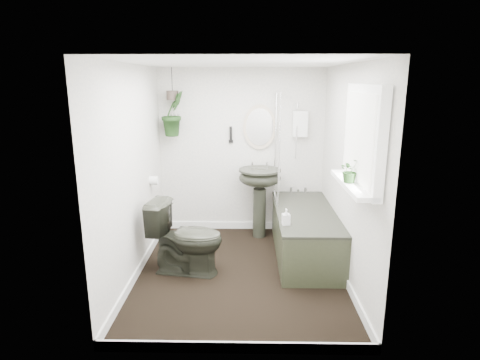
{
  "coord_description": "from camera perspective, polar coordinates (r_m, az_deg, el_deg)",
  "views": [
    {
      "loc": [
        0.08,
        -4.18,
        2.13
      ],
      "look_at": [
        0.0,
        0.15,
        1.05
      ],
      "focal_mm": 30.0,
      "sensor_mm": 36.0,
      "label": 1
    }
  ],
  "objects": [
    {
      "name": "wall_right",
      "position": [
        4.43,
        15.15,
        0.72
      ],
      "size": [
        0.02,
        2.8,
        2.3
      ],
      "primitive_type": "cube",
      "color": "silver",
      "rests_on": "ground"
    },
    {
      "name": "skirting",
      "position": [
        4.67,
        -0.04,
        -12.44
      ],
      "size": [
        2.3,
        2.8,
        0.1
      ],
      "primitive_type": "cube",
      "color": "white",
      "rests_on": "floor"
    },
    {
      "name": "floor",
      "position": [
        4.7,
        -0.04,
        -13.1
      ],
      "size": [
        2.3,
        2.8,
        0.02
      ],
      "primitive_type": "cube",
      "color": "black",
      "rests_on": "ground"
    },
    {
      "name": "bathtub",
      "position": [
        5.08,
        9.21,
        -7.42
      ],
      "size": [
        0.72,
        1.72,
        0.58
      ],
      "primitive_type": null,
      "color": "black",
      "rests_on": "floor"
    },
    {
      "name": "pedestal_sink",
      "position": [
        5.53,
        2.78,
        -3.29
      ],
      "size": [
        0.62,
        0.54,
        0.97
      ],
      "primitive_type": null,
      "rotation": [
        0.0,
        0.0,
        -0.1
      ],
      "color": "black",
      "rests_on": "floor"
    },
    {
      "name": "sill_plant",
      "position": [
        3.67,
        15.43,
        1.33
      ],
      "size": [
        0.23,
        0.22,
        0.22
      ],
      "primitive_type": "imported",
      "rotation": [
        0.0,
        0.0,
        0.28
      ],
      "color": "black",
      "rests_on": "window_sill"
    },
    {
      "name": "shower_box",
      "position": [
        5.6,
        8.53,
        7.91
      ],
      "size": [
        0.2,
        0.1,
        0.35
      ],
      "primitive_type": "cube",
      "color": "white",
      "rests_on": "wall_back"
    },
    {
      "name": "window_recess",
      "position": [
        3.66,
        17.18,
        5.82
      ],
      "size": [
        0.08,
        1.0,
        0.9
      ],
      "primitive_type": "cube",
      "color": "white",
      "rests_on": "wall_right"
    },
    {
      "name": "window_sill",
      "position": [
        3.72,
        15.68,
        -0.56
      ],
      "size": [
        0.18,
        1.0,
        0.04
      ],
      "primitive_type": "cube",
      "color": "white",
      "rests_on": "wall_right"
    },
    {
      "name": "window_blinds",
      "position": [
        3.64,
        16.49,
        5.84
      ],
      "size": [
        0.01,
        0.86,
        0.76
      ],
      "primitive_type": "cube",
      "color": "white",
      "rests_on": "wall_right"
    },
    {
      "name": "oval_mirror",
      "position": [
        5.59,
        2.82,
        7.52
      ],
      "size": [
        0.46,
        0.03,
        0.62
      ],
      "primitive_type": "ellipsoid",
      "color": "beige",
      "rests_on": "wall_back"
    },
    {
      "name": "wall_left",
      "position": [
        4.47,
        -15.08,
        0.84
      ],
      "size": [
        0.02,
        2.8,
        2.3
      ],
      "primitive_type": "cube",
      "color": "silver",
      "rests_on": "ground"
    },
    {
      "name": "wall_back",
      "position": [
        5.68,
        0.24,
        4.07
      ],
      "size": [
        2.3,
        0.02,
        2.3
      ],
      "primitive_type": "cube",
      "color": "silver",
      "rests_on": "ground"
    },
    {
      "name": "wall_sconce",
      "position": [
        5.59,
        -1.31,
        6.51
      ],
      "size": [
        0.04,
        0.04,
        0.22
      ],
      "primitive_type": "cylinder",
      "color": "black",
      "rests_on": "wall_back"
    },
    {
      "name": "hanging_pot",
      "position": [
        5.52,
        -9.58,
        11.8
      ],
      "size": [
        0.16,
        0.16,
        0.12
      ],
      "primitive_type": "cylinder",
      "color": "#42362F",
      "rests_on": "ceiling"
    },
    {
      "name": "toilet_roll_holder",
      "position": [
        5.17,
        -12.17,
        -0.08
      ],
      "size": [
        0.11,
        0.11,
        0.11
      ],
      "primitive_type": "cylinder",
      "rotation": [
        0.0,
        1.57,
        0.0
      ],
      "color": "white",
      "rests_on": "wall_left"
    },
    {
      "name": "hanging_plant",
      "position": [
        5.54,
        -9.47,
        9.31
      ],
      "size": [
        0.42,
        0.43,
        0.6
      ],
      "primitive_type": "imported",
      "rotation": [
        0.0,
        0.0,
        0.89
      ],
      "color": "black",
      "rests_on": "ceiling"
    },
    {
      "name": "ceiling",
      "position": [
        4.18,
        -0.04,
        16.46
      ],
      "size": [
        2.3,
        2.8,
        0.02
      ],
      "primitive_type": "cube",
      "color": "white",
      "rests_on": "ground"
    },
    {
      "name": "soap_bottle",
      "position": [
        4.45,
        6.57,
        -5.22
      ],
      "size": [
        0.09,
        0.09,
        0.18
      ],
      "primitive_type": "imported",
      "rotation": [
        0.0,
        0.0,
        0.13
      ],
      "color": "black",
      "rests_on": "bathtub"
    },
    {
      "name": "bath_screen",
      "position": [
        5.25,
        5.32,
        4.64
      ],
      "size": [
        0.04,
        0.72,
        1.4
      ],
      "primitive_type": null,
      "color": "silver",
      "rests_on": "bathtub"
    },
    {
      "name": "wall_front",
      "position": [
        2.94,
        -0.57,
        -5.5
      ],
      "size": [
        2.3,
        0.02,
        2.3
      ],
      "primitive_type": "cube",
      "color": "silver",
      "rests_on": "ground"
    },
    {
      "name": "toilet",
      "position": [
        4.58,
        -7.63,
        -8.09
      ],
      "size": [
        0.88,
        0.59,
        0.83
      ],
      "primitive_type": "imported",
      "rotation": [
        0.0,
        0.0,
        1.41
      ],
      "color": "black",
      "rests_on": "floor"
    }
  ]
}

